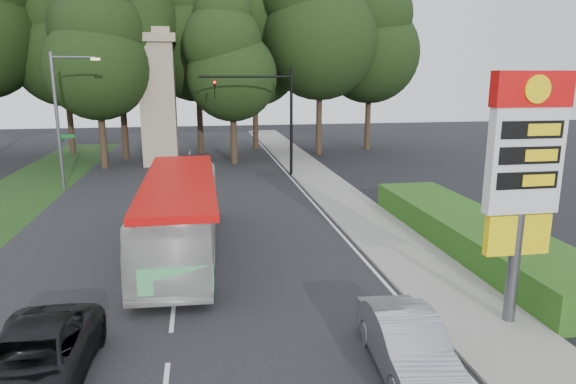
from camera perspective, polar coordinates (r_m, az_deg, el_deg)
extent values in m
cube|color=black|center=(22.88, -11.76, -4.48)|extent=(14.00, 80.00, 0.02)
cube|color=gray|center=(24.05, 8.93, -3.37)|extent=(3.00, 80.00, 0.12)
cube|color=#285316|center=(21.61, 19.98, -4.40)|extent=(3.00, 14.00, 1.20)
cylinder|color=#59595E|center=(15.32, 23.75, -7.88)|extent=(0.32, 0.32, 3.20)
cube|color=yellow|center=(15.01, 24.10, -4.29)|extent=(1.80, 0.25, 1.10)
cube|color=silver|center=(14.58, 24.82, 3.24)|extent=(2.00, 0.35, 2.80)
cube|color=red|center=(14.42, 25.51, 10.30)|extent=(2.10, 0.40, 0.90)
cylinder|color=yellow|center=(14.24, 26.01, 10.23)|extent=(0.70, 0.05, 0.70)
cube|color=black|center=(14.33, 25.55, 6.26)|extent=(1.70, 0.04, 0.45)
cube|color=black|center=(14.40, 25.30, 3.70)|extent=(1.70, 0.04, 0.45)
cube|color=black|center=(14.51, 25.05, 1.17)|extent=(1.70, 0.04, 0.45)
cylinder|color=black|center=(34.52, 0.37, 7.71)|extent=(0.20, 0.20, 7.20)
cylinder|color=black|center=(33.97, -4.74, 12.66)|extent=(6.00, 0.14, 0.14)
imported|color=black|center=(33.86, -8.18, 12.15)|extent=(0.18, 0.22, 1.10)
sphere|color=#FF0C05|center=(33.71, -8.16, 11.97)|extent=(0.18, 0.18, 0.18)
cylinder|color=#59595E|center=(32.98, -24.23, 7.04)|extent=(0.20, 0.20, 8.00)
cylinder|color=#59595E|center=(32.61, -22.75, 13.65)|extent=(2.40, 0.12, 0.12)
cube|color=#FFE599|center=(32.37, -20.61, 13.66)|extent=(0.50, 0.22, 0.14)
cube|color=#0C591E|center=(32.95, -23.34, 5.71)|extent=(0.85, 0.04, 0.22)
cube|color=#0C591E|center=(33.53, -23.87, 5.25)|extent=(0.04, 0.85, 0.22)
cube|color=gray|center=(40.01, -14.17, 9.34)|extent=(2.50, 2.50, 9.00)
cube|color=gray|center=(40.03, -14.56, 16.21)|extent=(3.00, 3.00, 0.60)
cube|color=gray|center=(40.06, -14.61, 16.92)|extent=(2.20, 2.20, 0.50)
cylinder|color=#2D2116|center=(48.28, -23.02, 7.12)|extent=(0.50, 0.50, 5.40)
sphere|color=black|center=(48.13, -23.62, 13.70)|extent=(8.40, 8.40, 8.40)
sphere|color=black|center=(48.31, -23.95, 17.24)|extent=(7.20, 7.20, 7.20)
cylinder|color=#2D2116|center=(43.39, -17.78, 7.71)|extent=(0.50, 0.50, 6.48)
sphere|color=black|center=(43.37, -18.41, 16.49)|extent=(10.08, 10.08, 10.08)
cylinder|color=#2D2116|center=(45.00, -9.76, 7.95)|extent=(0.50, 0.50, 5.94)
sphere|color=black|center=(44.90, -10.07, 15.73)|extent=(9.24, 9.24, 9.24)
sphere|color=black|center=(45.19, -10.24, 19.91)|extent=(7.92, 7.92, 7.92)
cylinder|color=#2D2116|center=(47.29, -3.63, 7.91)|extent=(0.50, 0.50, 5.22)
sphere|color=black|center=(47.12, -3.73, 14.42)|extent=(8.12, 8.12, 8.12)
sphere|color=black|center=(47.29, -3.78, 17.93)|extent=(6.96, 6.96, 6.96)
cylinder|color=#2D2116|center=(44.15, 3.46, 8.14)|extent=(0.50, 0.50, 6.12)
sphere|color=black|center=(44.07, 3.58, 16.31)|extent=(9.52, 9.52, 9.52)
cylinder|color=#2D2116|center=(47.46, 8.85, 8.02)|extent=(0.50, 0.50, 5.58)
sphere|color=black|center=(47.32, 9.10, 14.95)|extent=(8.68, 8.68, 8.68)
sphere|color=black|center=(47.54, 9.24, 18.68)|extent=(7.44, 7.44, 7.44)
cylinder|color=#2D2116|center=(39.71, -19.89, 5.81)|extent=(0.50, 0.50, 4.68)
sphere|color=black|center=(39.46, -20.44, 12.75)|extent=(7.28, 7.28, 7.28)
sphere|color=black|center=(39.57, -20.74, 16.50)|extent=(6.24, 6.24, 6.24)
cylinder|color=#2D2116|center=(39.69, -6.05, 6.24)|extent=(0.50, 0.50, 4.32)
sphere|color=black|center=(39.42, -6.21, 12.66)|extent=(6.72, 6.72, 6.72)
sphere|color=black|center=(39.48, -6.30, 16.15)|extent=(5.76, 5.76, 5.76)
sphere|color=black|center=(39.65, -6.37, 19.09)|extent=(4.32, 4.32, 4.32)
imported|color=silver|center=(19.87, -11.81, -2.69)|extent=(2.95, 10.80, 2.98)
imported|color=#9FA2A6|center=(12.62, 13.16, -16.17)|extent=(1.72, 4.26, 1.37)
imported|color=black|center=(12.94, -26.52, -16.53)|extent=(2.39, 4.97, 1.37)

